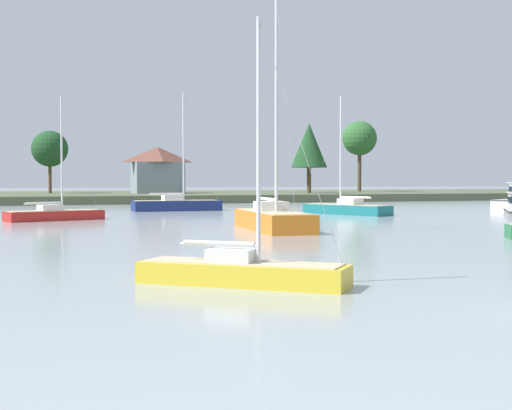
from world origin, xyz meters
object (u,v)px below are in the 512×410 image
object	(u,v)px
sailboat_teal	(347,212)
sailboat_yellow	(242,278)
sailboat_orange	(273,225)
sailboat_navy	(177,208)
mooring_buoy_white	(65,212)
sailboat_red	(55,218)

from	to	relation	value
sailboat_teal	sailboat_yellow	distance (m)	43.53
sailboat_teal	sailboat_yellow	size ratio (longest dim) A/B	1.36
sailboat_orange	sailboat_yellow	size ratio (longest dim) A/B	1.83
sailboat_navy	sailboat_yellow	size ratio (longest dim) A/B	1.52
sailboat_orange	sailboat_yellow	bearing A→B (deg)	-112.38
sailboat_teal	mooring_buoy_white	size ratio (longest dim) A/B	21.06
sailboat_teal	sailboat_orange	size ratio (longest dim) A/B	0.74
sailboat_teal	sailboat_red	size ratio (longest dim) A/B	1.12
sailboat_teal	mooring_buoy_white	xyz separation A→B (m)	(-23.68, 10.81, -0.17)
sailboat_red	sailboat_orange	size ratio (longest dim) A/B	0.66
sailboat_navy	mooring_buoy_white	size ratio (longest dim) A/B	23.48
sailboat_orange	sailboat_yellow	world-z (taller)	sailboat_orange
sailboat_orange	sailboat_yellow	xyz separation A→B (m)	(-8.83, -21.45, -0.12)
sailboat_navy	sailboat_red	xyz separation A→B (m)	(-12.49, -13.60, -0.05)
sailboat_navy	sailboat_teal	bearing A→B (deg)	-44.13
mooring_buoy_white	sailboat_navy	bearing A→B (deg)	8.04
sailboat_yellow	sailboat_teal	bearing A→B (deg)	59.94
sailboat_teal	sailboat_orange	bearing A→B (deg)	-128.64
sailboat_navy	mooring_buoy_white	distance (m)	11.05
sailboat_teal	sailboat_orange	xyz separation A→B (m)	(-12.97, -16.23, 0.05)
sailboat_navy	sailboat_red	world-z (taller)	sailboat_navy
sailboat_red	sailboat_teal	bearing A→B (deg)	2.82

